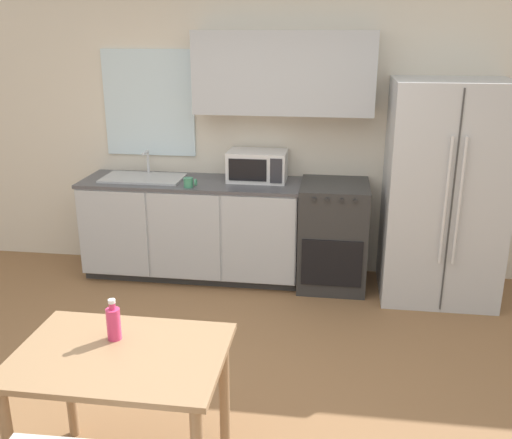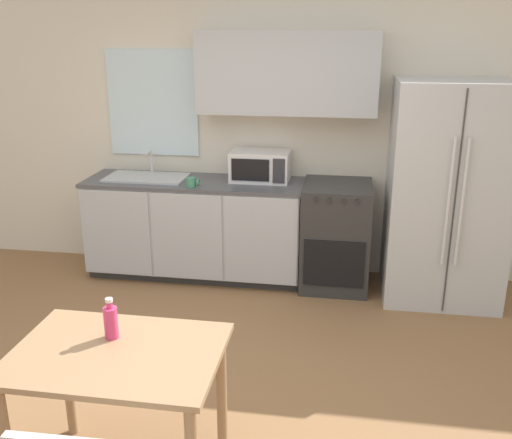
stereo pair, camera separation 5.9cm
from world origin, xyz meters
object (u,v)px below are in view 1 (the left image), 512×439
at_px(oven_range, 333,235).
at_px(microwave, 257,166).
at_px(coffee_mug, 189,182).
at_px(dining_table, 122,375).
at_px(drink_bottle, 114,323).
at_px(refrigerator, 443,192).

bearing_deg(oven_range, microwave, 170.40).
distance_m(coffee_mug, dining_table, 2.40).
distance_m(oven_range, dining_table, 2.75).
height_order(coffee_mug, dining_table, coffee_mug).
height_order(dining_table, drink_bottle, drink_bottle).
xyz_separation_m(microwave, drink_bottle, (-0.35, -2.57, -0.21)).
bearing_deg(refrigerator, dining_table, -126.72).
bearing_deg(oven_range, coffee_mug, -170.82).
distance_m(oven_range, coffee_mug, 1.35).
height_order(refrigerator, microwave, refrigerator).
xyz_separation_m(oven_range, refrigerator, (0.89, -0.06, 0.45)).
bearing_deg(microwave, oven_range, -9.60).
bearing_deg(coffee_mug, oven_range, 9.18).
bearing_deg(drink_bottle, coffee_mug, 94.99).
bearing_deg(refrigerator, microwave, 173.45).
xyz_separation_m(dining_table, drink_bottle, (-0.07, 0.12, 0.21)).
bearing_deg(oven_range, dining_table, -110.79).
xyz_separation_m(coffee_mug, dining_table, (0.27, -2.37, -0.33)).
bearing_deg(dining_table, refrigerator, 53.28).
relative_size(coffee_mug, dining_table, 0.11).
relative_size(oven_range, drink_bottle, 4.38).
bearing_deg(dining_table, coffee_mug, 96.41).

